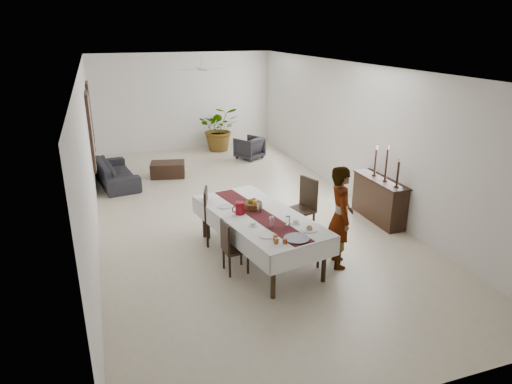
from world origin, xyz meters
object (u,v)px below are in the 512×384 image
Objects in this scene: red_pitcher at (240,208)px; sideboard_body at (379,200)px; dining_table_top at (258,216)px; sofa at (116,172)px; woman at (340,217)px.

sideboard_body is at bearing 11.59° from red_pitcher.
sofa is (-2.22, 5.16, -0.49)m from dining_table_top.
woman reaches higher than sofa.
dining_table_top is 1.24× the size of sofa.
red_pitcher reaches higher than dining_table_top.
sideboard_body is (1.79, 1.50, -0.45)m from woman.
woman is at bearing -157.79° from sofa.
woman is 1.21× the size of sideboard_body.
sideboard_body is at bearing 3.24° from dining_table_top.
woman reaches higher than sideboard_body.
red_pitcher is 0.10× the size of sofa.
dining_table_top is at bearing -165.33° from sideboard_body.
woman is at bearing -140.03° from sideboard_body.
sofa is at bearing 140.23° from sideboard_body.
red_pitcher is 0.15× the size of sideboard_body.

